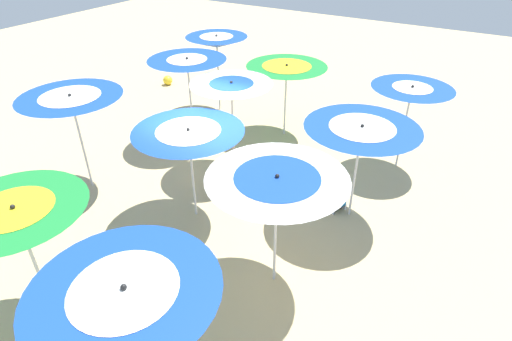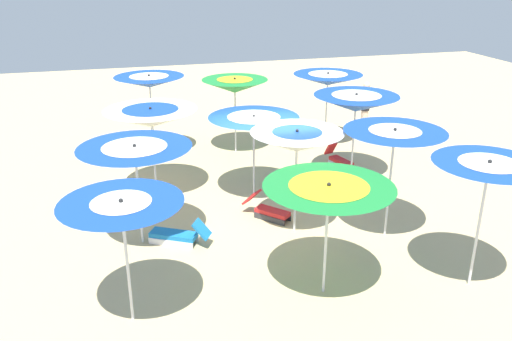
{
  "view_description": "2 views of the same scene",
  "coord_description": "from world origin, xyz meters",
  "views": [
    {
      "loc": [
        -4.93,
        6.46,
        5.79
      ],
      "look_at": [
        -0.95,
        -0.22,
        0.83
      ],
      "focal_mm": 29.14,
      "sensor_mm": 36.0,
      "label": 1
    },
    {
      "loc": [
        -3.28,
        -11.13,
        5.62
      ],
      "look_at": [
        -0.51,
        -0.97,
        1.43
      ],
      "focal_mm": 37.22,
      "sensor_mm": 36.0,
      "label": 2
    }
  ],
  "objects": [
    {
      "name": "ground",
      "position": [
        0.0,
        0.0,
        -0.02
      ],
      "size": [
        38.94,
        38.94,
        0.04
      ],
      "primitive_type": "cube",
      "color": "#D1B57F"
    },
    {
      "name": "beach_umbrella_0",
      "position": [
        -2.24,
        4.62,
        2.29
      ],
      "size": [
        2.06,
        2.06,
        2.51
      ],
      "color": "silver",
      "rests_on": "ground"
    },
    {
      "name": "beach_umbrella_1",
      "position": [
        -2.46,
        1.67,
        2.02
      ],
      "size": [
        2.28,
        2.28,
        2.3
      ],
      "color": "silver",
      "rests_on": "ground"
    },
    {
      "name": "beach_umbrella_2",
      "position": [
        -2.99,
        -0.86,
        1.95
      ],
      "size": [
        2.3,
        2.3,
        2.22
      ],
      "color": "silver",
      "rests_on": "ground"
    },
    {
      "name": "beach_umbrella_3",
      "position": [
        -3.34,
        -3.48,
        2.01
      ],
      "size": [
        1.94,
        1.94,
        2.23
      ],
      "color": "silver",
      "rests_on": "ground"
    },
    {
      "name": "beach_umbrella_4",
      "position": [
        0.26,
        4.28,
        2.09
      ],
      "size": [
        2.0,
        2.0,
        2.35
      ],
      "color": "silver",
      "rests_on": "ground"
    },
    {
      "name": "beach_umbrella_5",
      "position": [
        -0.06,
        0.88,
        1.91
      ],
      "size": [
        2.23,
        2.23,
        2.14
      ],
      "color": "silver",
      "rests_on": "ground"
    },
    {
      "name": "beach_umbrella_6",
      "position": [
        0.31,
        -1.22,
        2.1
      ],
      "size": [
        1.96,
        1.96,
        2.37
      ],
      "color": "silver",
      "rests_on": "ground"
    },
    {
      "name": "beach_umbrella_7",
      "position": [
        0.05,
        -3.57,
        1.93
      ],
      "size": [
        2.25,
        2.25,
        2.15
      ],
      "color": "silver",
      "rests_on": "ground"
    },
    {
      "name": "beach_umbrella_9",
      "position": [
        2.83,
        1.29,
        2.13
      ],
      "size": [
        2.24,
        2.24,
        2.4
      ],
      "color": "silver",
      "rests_on": "ground"
    },
    {
      "name": "beach_umbrella_10",
      "position": [
        2.18,
        -1.91,
        2.22
      ],
      "size": [
        2.11,
        2.11,
        2.45
      ],
      "color": "silver",
      "rests_on": "ground"
    },
    {
      "name": "beach_umbrella_11",
      "position": [
        2.76,
        -4.07,
        2.25
      ],
      "size": [
        1.93,
        1.93,
        2.48
      ],
      "color": "silver",
      "rests_on": "ground"
    },
    {
      "name": "lounger_0",
      "position": [
        -0.07,
        -0.48,
        0.21
      ],
      "size": [
        1.02,
        1.1,
        0.62
      ],
      "rotation": [
        0.0,
        0.0,
        5.43
      ],
      "color": "#333338",
      "rests_on": "ground"
    },
    {
      "name": "lounger_1",
      "position": [
        -2.27,
        -1.1,
        0.2
      ],
      "size": [
        1.32,
        0.96,
        0.58
      ],
      "rotation": [
        0.0,
        0.0,
        8.91
      ],
      "color": "silver",
      "rests_on": "ground"
    },
    {
      "name": "lounger_2",
      "position": [
        2.87,
        2.19,
        0.2
      ],
      "size": [
        0.57,
        1.09,
        0.62
      ],
      "rotation": [
        0.0,
        0.0,
        4.97
      ],
      "color": "silver",
      "rests_on": "ground"
    },
    {
      "name": "beach_ball",
      "position": [
        5.78,
        -4.92,
        0.18
      ],
      "size": [
        0.35,
        0.35,
        0.35
      ],
      "primitive_type": "sphere",
      "color": "yellow",
      "rests_on": "ground"
    }
  ]
}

